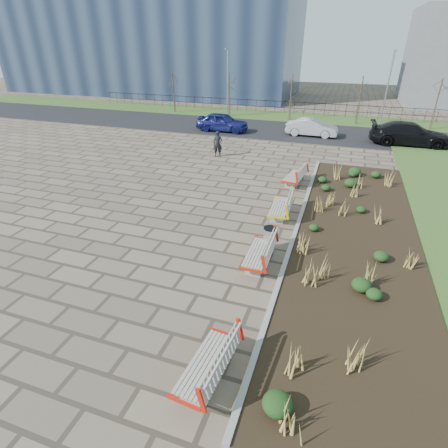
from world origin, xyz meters
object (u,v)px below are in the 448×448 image
(car_black, at_px, (410,134))
(lamp_west, at_px, (228,84))
(pedestrian, at_px, (218,144))
(lamp_east, at_px, (387,90))
(car_blue, at_px, (222,122))
(bench_c, at_px, (280,206))
(litter_bin, at_px, (269,239))
(bench_d, at_px, (294,175))
(bench_a, at_px, (206,362))
(car_silver, at_px, (312,127))
(bench_b, at_px, (258,251))

(car_black, distance_m, lamp_west, 16.71)
(pedestrian, xyz_separation_m, lamp_east, (10.49, 12.58, 2.22))
(pedestrian, distance_m, car_blue, 7.06)
(bench_c, bearing_deg, litter_bin, -89.31)
(bench_d, distance_m, lamp_east, 16.83)
(bench_d, bearing_deg, bench_a, -82.54)
(bench_c, distance_m, car_blue, 15.97)
(bench_d, height_order, car_silver, car_silver)
(bench_a, height_order, pedestrian, pedestrian)
(lamp_east, bearing_deg, car_black, -73.27)
(bench_d, bearing_deg, car_black, 64.94)
(bench_a, distance_m, bench_d, 12.76)
(bench_c, xyz_separation_m, litter_bin, (0.18, -2.90, -0.04))
(bench_b, bearing_deg, lamp_west, 110.10)
(lamp_west, bearing_deg, lamp_east, 0.00)
(lamp_west, bearing_deg, bench_a, -72.55)
(bench_d, bearing_deg, car_silver, 99.09)
(bench_a, bearing_deg, bench_c, 94.96)
(car_black, bearing_deg, bench_c, 153.02)
(car_blue, distance_m, lamp_east, 14.00)
(bench_d, distance_m, car_blue, 12.55)
(car_black, bearing_deg, pedestrian, 118.12)
(litter_bin, relative_size, lamp_east, 0.15)
(bench_b, relative_size, car_blue, 0.49)
(bench_a, relative_size, lamp_west, 0.35)
(car_blue, xyz_separation_m, car_black, (14.16, 0.37, 0.06))
(bench_c, distance_m, lamp_east, 20.68)
(car_blue, bearing_deg, litter_bin, -155.46)
(pedestrian, distance_m, car_silver, 9.11)
(car_silver, distance_m, car_black, 6.96)
(bench_c, height_order, lamp_west, lamp_west)
(litter_bin, xyz_separation_m, car_silver, (-0.48, 17.72, 0.21))
(bench_b, height_order, car_silver, car_silver)
(pedestrian, bearing_deg, lamp_west, 91.51)
(lamp_west, bearing_deg, bench_b, -69.28)
(pedestrian, bearing_deg, car_blue, 92.67)
(bench_d, distance_m, lamp_west, 18.42)
(bench_a, relative_size, bench_d, 1.00)
(bench_c, relative_size, litter_bin, 2.27)
(car_silver, bearing_deg, pedestrian, 146.07)
(bench_c, relative_size, car_black, 0.39)
(bench_a, bearing_deg, bench_d, 94.96)
(bench_a, relative_size, litter_bin, 2.27)
(car_blue, relative_size, car_silver, 1.08)
(bench_b, relative_size, car_silver, 0.53)
(bench_b, xyz_separation_m, litter_bin, (0.18, 0.98, -0.04))
(car_black, bearing_deg, litter_bin, 157.27)
(bench_b, bearing_deg, car_blue, 112.09)
(lamp_east, bearing_deg, bench_a, -99.91)
(car_silver, height_order, car_black, car_black)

